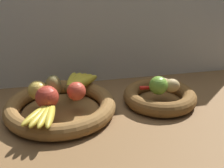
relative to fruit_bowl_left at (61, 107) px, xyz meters
The scene contains 14 objects.
ground_plane 21.94cm from the fruit_bowl_left, ahead, with size 140.00×90.00×3.00cm, color brown.
back_wall 43.36cm from the fruit_bowl_left, 52.76° to the left, with size 140.00×3.00×55.00cm.
fruit_bowl_left is the anchor object (origin of this frame).
fruit_bowl_right 37.27cm from the fruit_bowl_left, ahead, with size 27.73×27.73×5.60cm.
apple_golden_left 9.90cm from the fruit_bowl_left, 166.00° to the left, with size 6.64×6.64×6.64cm, color gold.
apple_red_right 8.56cm from the fruit_bowl_left, 13.76° to the right, with size 6.52×6.52×6.52cm, color #CC422D.
apple_red_front 9.68cm from the fruit_bowl_left, 126.77° to the right, with size 7.62×7.62×7.62cm, color #B73828.
pear_brown 7.74cm from the fruit_bowl_left, 122.89° to the left, with size 5.62×5.68×7.94cm, color olive.
banana_bunch_front 13.73cm from the fruit_bowl_left, 113.66° to the right, with size 11.56×16.84×2.72cm.
banana_bunch_back 13.63cm from the fruit_bowl_left, 55.20° to the left, with size 14.80×17.22×3.32cm.
potato_small 40.63cm from the fruit_bowl_left, ahead, with size 6.53×4.68×5.10cm, color tan.
potato_large 37.65cm from the fruit_bowl_left, ahead, with size 7.80×4.85×4.73cm, color #A38451.
lime_near 35.69cm from the fruit_bowl_left, ahead, with size 6.75×6.75×6.75cm, color #6B9E33.
chili_pepper 36.64cm from the fruit_bowl_left, ahead, with size 1.63×1.63×13.84cm, color red.
Camera 1 is at (-22.53, -86.51, 48.81)cm, focal length 44.20 mm.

